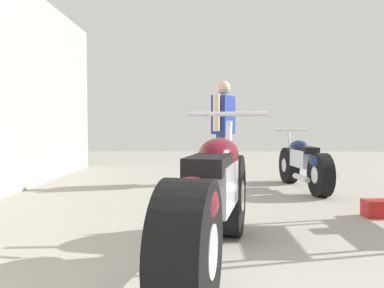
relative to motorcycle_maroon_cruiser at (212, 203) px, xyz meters
name	(u,v)px	position (x,y,z in m)	size (l,w,h in m)	color
ground_plane	(225,209)	(0.20, 1.85, -0.42)	(19.18, 19.18, 0.00)	#9E998E
motorcycle_maroon_cruiser	(212,203)	(0.00, 0.00, 0.00)	(0.78, 2.18, 1.02)	black
motorcycle_black_naked	(304,164)	(1.40, 3.18, -0.06)	(0.54, 1.82, 0.85)	black
mechanic_in_blue	(223,126)	(0.29, 3.75, 0.48)	(0.39, 0.62, 1.59)	#384766
red_toolbox	(382,208)	(1.73, 1.48, -0.34)	(0.36, 0.20, 0.17)	#B21919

